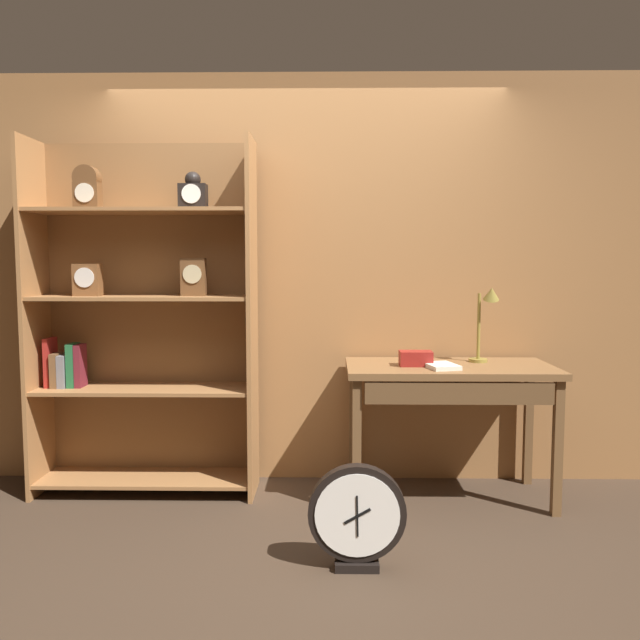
# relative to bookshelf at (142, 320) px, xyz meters

# --- Properties ---
(ground_plane) EXTENTS (10.00, 10.00, 0.00)m
(ground_plane) POSITION_rel_bookshelf_xyz_m (1.00, -1.00, -1.06)
(ground_plane) COLOR #3D2D21
(back_wood_panel) EXTENTS (4.80, 0.05, 2.60)m
(back_wood_panel) POSITION_rel_bookshelf_xyz_m (1.00, 0.26, 0.24)
(back_wood_panel) COLOR #9E6B3D
(back_wood_panel) RESTS_ON ground
(bookshelf) EXTENTS (1.34, 0.39, 2.15)m
(bookshelf) POSITION_rel_bookshelf_xyz_m (0.00, 0.00, 0.00)
(bookshelf) COLOR #9E6B3D
(bookshelf) RESTS_ON ground
(workbench) EXTENTS (1.22, 0.62, 0.81)m
(workbench) POSITION_rel_bookshelf_xyz_m (1.86, -0.14, -0.36)
(workbench) COLOR brown
(workbench) RESTS_ON ground
(desk_lamp) EXTENTS (0.17, 0.17, 0.47)m
(desk_lamp) POSITION_rel_bookshelf_xyz_m (2.10, -0.02, 0.04)
(desk_lamp) COLOR olive
(desk_lamp) RESTS_ON workbench
(toolbox_small) EXTENTS (0.19, 0.12, 0.09)m
(toolbox_small) POSITION_rel_bookshelf_xyz_m (1.66, -0.15, -0.21)
(toolbox_small) COLOR maroon
(toolbox_small) RESTS_ON workbench
(open_repair_manual) EXTENTS (0.21, 0.25, 0.02)m
(open_repair_manual) POSITION_rel_bookshelf_xyz_m (1.79, -0.23, -0.24)
(open_repair_manual) COLOR silver
(open_repair_manual) RESTS_ON workbench
(round_clock_large) EXTENTS (0.45, 0.11, 0.49)m
(round_clock_large) POSITION_rel_bookshelf_xyz_m (1.28, -1.02, -0.81)
(round_clock_large) COLOR black
(round_clock_large) RESTS_ON ground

